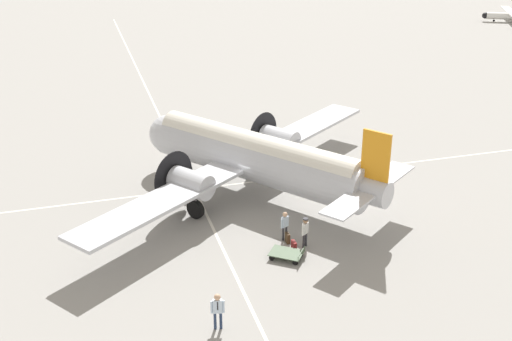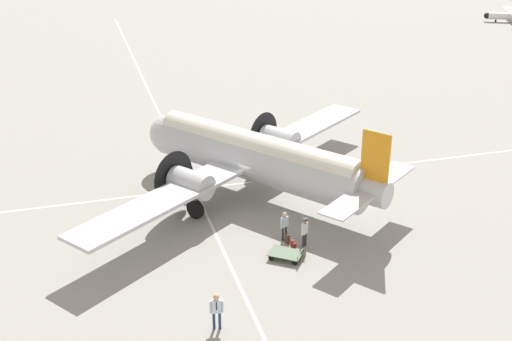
{
  "view_description": "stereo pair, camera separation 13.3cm",
  "coord_description": "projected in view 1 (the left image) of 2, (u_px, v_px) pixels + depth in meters",
  "views": [
    {
      "loc": [
        -33.42,
        9.81,
        17.14
      ],
      "look_at": [
        0.0,
        0.0,
        1.71
      ],
      "focal_mm": 45.0,
      "sensor_mm": 36.0,
      "label": 1
    },
    {
      "loc": [
        -33.46,
        9.68,
        17.14
      ],
      "look_at": [
        0.0,
        0.0,
        1.71
      ],
      "focal_mm": 45.0,
      "sensor_mm": 36.0,
      "label": 2
    }
  ],
  "objects": [
    {
      "name": "suitcase_upright_spare",
      "position": [
        294.0,
        246.0,
        32.95
      ],
      "size": [
        0.46,
        0.17,
        0.55
      ],
      "color": "maroon",
      "rests_on": "ground_plane"
    },
    {
      "name": "traffic_cone",
      "position": [
        353.0,
        197.0,
        38.1
      ],
      "size": [
        0.43,
        0.43,
        0.56
      ],
      "color": "orange",
      "rests_on": "ground_plane"
    },
    {
      "name": "ground_plane",
      "position": [
        256.0,
        196.0,
        38.79
      ],
      "size": [
        300.0,
        300.0,
        0.0
      ],
      "primitive_type": "plane",
      "color": "gray"
    },
    {
      "name": "baggage_cart",
      "position": [
        287.0,
        254.0,
        32.2
      ],
      "size": [
        1.89,
        1.99,
        0.56
      ],
      "rotation": [
        0.0,
        0.0,
        0.93
      ],
      "color": "#4C6047",
      "rests_on": "ground_plane"
    },
    {
      "name": "ramp_agent",
      "position": [
        285.0,
        223.0,
        33.64
      ],
      "size": [
        0.33,
        0.51,
        1.63
      ],
      "rotation": [
        0.0,
        0.0,
        2.03
      ],
      "color": "#2D2D33",
      "rests_on": "ground_plane"
    },
    {
      "name": "crew_foreground",
      "position": [
        218.0,
        308.0,
        26.74
      ],
      "size": [
        0.28,
        0.58,
        1.74
      ],
      "rotation": [
        0.0,
        0.0,
        1.37
      ],
      "color": "navy",
      "rests_on": "ground_plane"
    },
    {
      "name": "apron_line_eastwest",
      "position": [
        201.0,
        203.0,
        37.91
      ],
      "size": [
        120.0,
        0.16,
        0.01
      ],
      "color": "silver",
      "rests_on": "ground_plane"
    },
    {
      "name": "passenger_boarding",
      "position": [
        305.0,
        229.0,
        32.93
      ],
      "size": [
        0.39,
        0.46,
        1.67
      ],
      "rotation": [
        0.0,
        0.0,
        -0.9
      ],
      "color": "#2D2D33",
      "rests_on": "ground_plane"
    },
    {
      "name": "apron_line_northsouth",
      "position": [
        247.0,
        183.0,
        40.58
      ],
      "size": [
        0.16,
        120.0,
        0.01
      ],
      "color": "silver",
      "rests_on": "ground_plane"
    },
    {
      "name": "suitcase_near_door",
      "position": [
        288.0,
        238.0,
        33.62
      ],
      "size": [
        0.4,
        0.17,
        0.59
      ],
      "color": "#47331E",
      "rests_on": "ground_plane"
    },
    {
      "name": "airliner_main",
      "position": [
        250.0,
        156.0,
        38.0
      ],
      "size": [
        18.19,
        21.48,
        5.89
      ],
      "rotation": [
        0.0,
        0.0,
        0.64
      ],
      "color": "silver",
      "rests_on": "ground_plane"
    }
  ]
}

